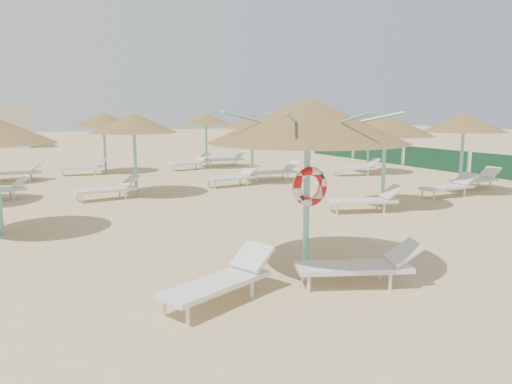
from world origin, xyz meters
name	(u,v)px	position (x,y,z in m)	size (l,w,h in m)	color
ground	(299,279)	(0.00, 0.00, 0.00)	(120.00, 120.00, 0.00)	tan
main_palapa	(308,121)	(0.30, 0.24, 2.65)	(3.40, 3.40, 3.05)	#6DBEB8
lounger_main_a	(222,280)	(-1.57, -0.33, 0.34)	(2.05, 1.28, 0.72)	silver
lounger_main_b	(362,265)	(0.72, -0.75, 0.34)	(2.06, 1.33, 0.72)	silver
palapa_field	(199,125)	(2.06, 9.81, 2.30)	(19.61, 14.60, 2.71)	#6DBEB8
windbreak_fence	(435,159)	(14.00, 9.96, 0.50)	(0.08, 19.84, 1.10)	#1A502D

